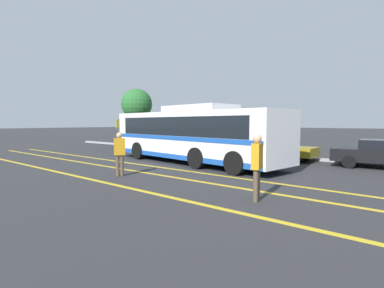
% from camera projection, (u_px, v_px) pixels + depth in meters
% --- Properties ---
extents(ground_plane, '(220.00, 220.00, 0.00)m').
position_uv_depth(ground_plane, '(181.00, 160.00, 17.05)').
color(ground_plane, '#2D2D30').
extents(lane_strip_0, '(30.90, 0.20, 0.01)m').
position_uv_depth(lane_strip_0, '(162.00, 168.00, 14.33)').
color(lane_strip_0, gold).
rests_on(lane_strip_0, ground_plane).
extents(lane_strip_1, '(30.90, 0.20, 0.01)m').
position_uv_depth(lane_strip_1, '(138.00, 171.00, 13.19)').
color(lane_strip_1, gold).
rests_on(lane_strip_1, ground_plane).
extents(lane_strip_2, '(30.90, 0.20, 0.01)m').
position_uv_depth(lane_strip_2, '(90.00, 179.00, 11.40)').
color(lane_strip_2, gold).
rests_on(lane_strip_2, ground_plane).
extents(curb_strip, '(38.90, 0.36, 0.15)m').
position_uv_depth(curb_strip, '(243.00, 154.00, 20.02)').
color(curb_strip, '#99999E').
rests_on(curb_strip, ground_plane).
extents(transit_bus, '(11.42, 3.94, 3.04)m').
position_uv_depth(transit_bus, '(192.00, 134.00, 15.89)').
color(transit_bus, white).
rests_on(transit_bus, ground_plane).
extents(parked_car_0, '(4.09, 1.89, 1.41)m').
position_uv_depth(parked_car_0, '(136.00, 140.00, 25.44)').
color(parked_car_0, '#4C3823').
rests_on(parked_car_0, ground_plane).
extents(parked_car_1, '(4.42, 1.96, 1.49)m').
position_uv_depth(parked_car_1, '(191.00, 143.00, 21.08)').
color(parked_car_1, maroon).
rests_on(parked_car_1, ground_plane).
extents(parked_car_2, '(4.20, 1.80, 1.25)m').
position_uv_depth(parked_car_2, '(278.00, 149.00, 17.20)').
color(parked_car_2, olive).
rests_on(parked_car_2, ground_plane).
extents(pedestrian_0, '(0.40, 0.47, 1.76)m').
position_uv_depth(pedestrian_0, '(120.00, 151.00, 12.01)').
color(pedestrian_0, brown).
rests_on(pedestrian_0, ground_plane).
extents(pedestrian_1, '(0.30, 0.46, 1.84)m').
position_uv_depth(pedestrian_1, '(257.00, 163.00, 8.15)').
color(pedestrian_1, brown).
rests_on(pedestrian_1, ground_plane).
extents(bus_stop_sign, '(0.08, 0.40, 2.40)m').
position_uv_depth(bus_stop_sign, '(119.00, 132.00, 20.00)').
color(bus_stop_sign, '#59595E').
rests_on(bus_stop_sign, ground_plane).
extents(tree_0, '(3.04, 3.04, 5.49)m').
position_uv_depth(tree_0, '(137.00, 104.00, 29.69)').
color(tree_0, '#513823').
rests_on(tree_0, ground_plane).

